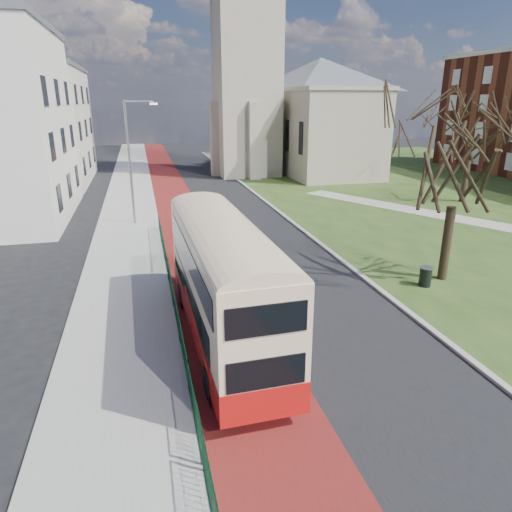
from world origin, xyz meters
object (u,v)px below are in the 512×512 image
object	(u,v)px
streetlamp	(132,157)
litter_bin	(426,276)
bus	(223,277)
winter_tree_near	(461,145)
winter_tree_far	(473,127)

from	to	relation	value
streetlamp	litter_bin	xyz separation A→B (m)	(12.70, -14.59, -4.09)
bus	litter_bin	world-z (taller)	bus
streetlamp	winter_tree_near	xyz separation A→B (m)	(14.02, -13.99, 1.67)
winter_tree_far	winter_tree_near	bearing A→B (deg)	-129.90
streetlamp	winter_tree_near	world-z (taller)	winter_tree_near
streetlamp	winter_tree_far	distance (m)	26.56
winter_tree_near	winter_tree_far	distance (m)	19.46
streetlamp	bus	bearing A→B (deg)	-80.32
winter_tree_near	winter_tree_far	size ratio (longest dim) A/B	1.04
winter_tree_far	litter_bin	size ratio (longest dim) A/B	9.39
bus	litter_bin	distance (m)	10.29
bus	winter_tree_far	size ratio (longest dim) A/B	1.17
streetlamp	bus	world-z (taller)	streetlamp
bus	winter_tree_near	bearing A→B (deg)	14.88
streetlamp	litter_bin	world-z (taller)	streetlamp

